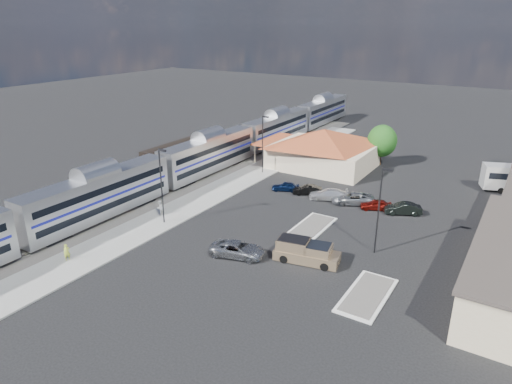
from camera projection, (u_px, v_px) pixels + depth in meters
The scene contains 22 objects.
ground at pixel (272, 226), 52.26m from camera, with size 280.00×280.00×0.00m, color black.
railbed at pixel (179, 176), 69.00m from camera, with size 16.00×100.00×0.12m, color #4C4944.
platform at pixel (219, 191), 62.94m from camera, with size 5.50×92.00×0.18m, color gray.
passenger_train at pixel (209, 155), 69.60m from camera, with size 3.00×104.00×5.55m.
freight_cars at pixel (178, 156), 72.64m from camera, with size 2.80×46.00×4.00m.
station_depot at pixel (323, 148), 72.49m from camera, with size 18.35×12.24×6.20m.
traffic_island_south at pixel (311, 227), 51.83m from camera, with size 3.30×7.50×0.21m.
traffic_island_north at pixel (367, 295), 38.93m from camera, with size 3.30×7.50×0.21m.
lamp_plat_s at pixel (162, 180), 51.02m from camera, with size 1.08×0.25×9.00m.
lamp_plat_n at pixel (263, 140), 68.50m from camera, with size 1.08×0.25×9.00m.
lamp_lot at pixel (380, 204), 44.39m from camera, with size 1.08×0.25×9.00m.
tree_depot at pixel (382, 141), 73.20m from camera, with size 4.71×4.71×6.63m.
pickup_truck at pixel (307, 252), 44.18m from camera, with size 6.59×3.36×2.17m.
suv at pixel (237, 249), 45.32m from camera, with size 2.53×5.49×1.53m, color #989BA0.
person_a at pixel (67, 252), 44.18m from camera, with size 0.62×0.41×1.70m, color #B9CC3F.
person_b at pixel (160, 208), 54.68m from camera, with size 0.86×0.67×1.78m, color silver.
parked_car_a at pixel (285, 186), 62.98m from camera, with size 1.52×3.77×1.29m, color #0D1E44.
parked_car_b at pixel (307, 190), 61.63m from camera, with size 1.38×3.96×1.30m, color black.
parked_car_c at pixel (328, 194), 59.78m from camera, with size 2.07×5.09×1.48m, color silver.
parked_car_d at pixel (352, 198), 58.43m from camera, with size 2.50×5.42×1.50m, color gray.
parked_car_e at pixel (376, 205), 56.63m from camera, with size 1.55×3.85×1.31m, color maroon.
parked_car_f at pixel (403, 209), 55.26m from camera, with size 1.54×4.42×1.46m, color black.
Camera 1 is at (23.61, -41.34, 21.99)m, focal length 32.00 mm.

